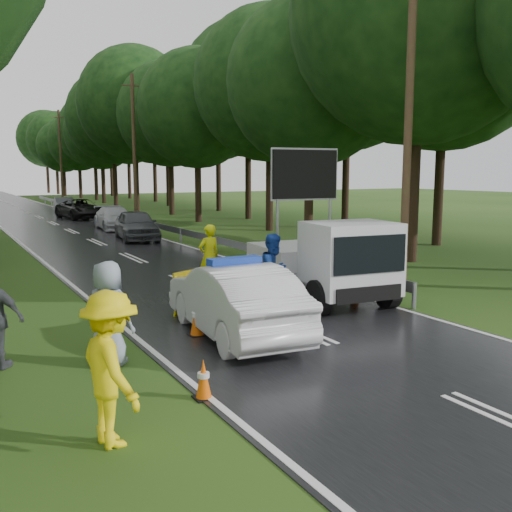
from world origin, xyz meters
TOP-DOWN VIEW (x-y plane):
  - ground at (0.00, 0.00)m, footprint 160.00×160.00m
  - road at (0.00, 30.00)m, footprint 7.00×140.00m
  - guardrail at (3.70, 29.67)m, footprint 0.12×60.06m
  - utility_pole_near at (5.20, 2.00)m, footprint 1.40×0.24m
  - utility_pole_mid at (5.20, 28.00)m, footprint 1.40×0.24m
  - utility_pole_far at (5.20, 54.00)m, footprint 1.40×0.24m
  - tree_right_near at (9.00, 2.00)m, footprint 7.92×7.92m
  - police_sedan at (-1.43, 0.11)m, footprint 2.08×4.84m
  - work_truck at (2.33, 1.96)m, footprint 2.86×5.39m
  - barrier at (-0.80, 2.73)m, footprint 2.42×1.12m
  - officer at (0.22, 5.00)m, footprint 0.76×0.55m
  - civilian at (0.60, 1.83)m, footprint 1.17×1.08m
  - bystander_left at (-5.05, -3.50)m, footprint 0.92×1.40m
  - bystander_right at (-4.27, -0.42)m, footprint 1.08×1.11m
  - queue_car_first at (2.07, 18.02)m, footprint 2.42×4.77m
  - queue_car_second at (2.60, 24.02)m, footprint 2.26×4.90m
  - queue_car_third at (2.53, 32.94)m, footprint 3.09×5.54m
  - queue_car_fourth at (2.60, 39.58)m, footprint 1.71×4.15m
  - cone_near_left at (-3.42, -2.72)m, footprint 0.30×0.30m
  - cone_center at (-0.37, 2.00)m, footprint 0.39×0.39m
  - cone_far at (0.40, 2.68)m, footprint 0.33×0.33m
  - cone_left_mid at (-2.14, 0.50)m, footprint 0.37×0.37m
  - cone_right at (2.98, 1.50)m, footprint 0.34×0.34m

SIDE VIEW (x-z plane):
  - ground at x=0.00m, z-range 0.00..0.00m
  - road at x=0.00m, z-range 0.00..0.02m
  - cone_near_left at x=-3.42m, z-range -0.01..0.63m
  - cone_far at x=0.40m, z-range -0.01..0.69m
  - cone_right at x=2.98m, z-range -0.01..0.70m
  - cone_left_mid at x=-2.14m, z-range -0.01..0.77m
  - cone_center at x=-0.37m, z-range -0.01..0.81m
  - guardrail at x=3.70m, z-range 0.20..0.90m
  - queue_car_fourth at x=2.60m, z-range 0.00..1.34m
  - queue_car_second at x=2.60m, z-range 0.00..1.39m
  - queue_car_third at x=2.53m, z-range 0.00..1.46m
  - queue_car_first at x=2.07m, z-range 0.00..1.56m
  - police_sedan at x=-1.43m, z-range -0.07..1.63m
  - barrier at x=-0.80m, z-range 0.28..1.37m
  - bystander_right at x=-4.27m, z-range 0.00..1.92m
  - officer at x=0.22m, z-range 0.00..1.94m
  - civilian at x=0.60m, z-range 0.00..1.94m
  - bystander_left at x=-5.05m, z-range 0.00..2.03m
  - work_truck at x=2.33m, z-range -0.94..3.18m
  - utility_pole_near at x=5.20m, z-range 0.06..10.06m
  - utility_pole_mid at x=5.20m, z-range 0.06..10.06m
  - utility_pole_far at x=5.20m, z-range 0.06..10.06m
  - tree_right_near at x=9.00m, z-range 1.79..13.31m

